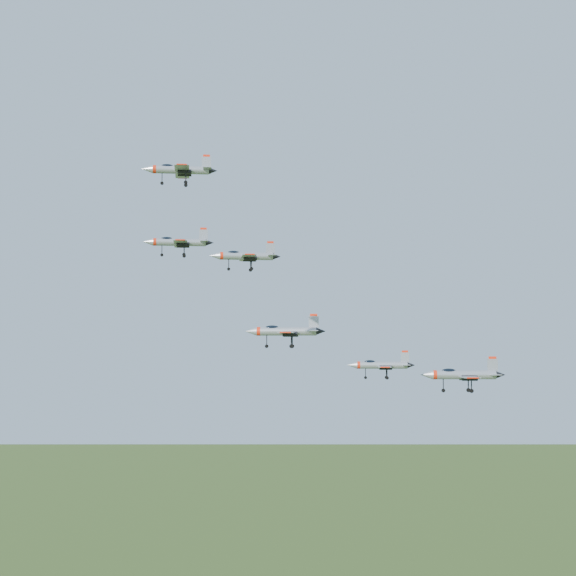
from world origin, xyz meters
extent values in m
cylinder|color=#989CA4|center=(-11.49, 14.81, 152.68)|extent=(10.12, 2.22, 1.45)
cone|color=#989CA4|center=(-17.49, 15.27, 152.68)|extent=(2.11, 1.60, 1.45)
cone|color=black|center=(-5.71, 14.36, 152.68)|extent=(1.65, 1.35, 1.23)
ellipsoid|color=black|center=(-13.93, 15.00, 153.23)|extent=(2.53, 1.23, 0.92)
cube|color=#989CA4|center=(-11.51, 11.68, 152.41)|extent=(2.94, 5.09, 0.16)
cube|color=#989CA4|center=(-11.02, 17.90, 152.41)|extent=(2.94, 5.09, 0.16)
cube|color=#989CA4|center=(-6.93, 14.45, 154.19)|extent=(1.68, 0.26, 2.34)
cube|color=red|center=(-6.93, 14.45, 155.42)|extent=(1.23, 0.25, 0.39)
cylinder|color=#989CA4|center=(-12.43, 1.00, 137.75)|extent=(8.48, 1.87, 1.22)
cone|color=#989CA4|center=(-17.46, 1.40, 137.75)|extent=(1.77, 1.34, 1.22)
cone|color=black|center=(-7.58, 0.62, 137.75)|extent=(1.39, 1.13, 1.03)
ellipsoid|color=black|center=(-14.48, 1.16, 138.21)|extent=(2.12, 1.03, 0.77)
cube|color=#989CA4|center=(-12.45, -1.63, 137.52)|extent=(2.47, 4.27, 0.13)
cube|color=#989CA4|center=(-12.04, 3.59, 137.52)|extent=(2.47, 4.27, 0.13)
cube|color=#989CA4|center=(-8.61, 0.70, 139.01)|extent=(1.41, 0.22, 1.96)
cube|color=red|center=(-8.61, 0.70, 140.04)|extent=(1.04, 0.21, 0.33)
cylinder|color=#989CA4|center=(-3.64, -13.70, 134.04)|extent=(7.75, 1.65, 1.11)
cone|color=#989CA4|center=(-8.24, -13.38, 134.04)|extent=(1.61, 1.22, 1.11)
cone|color=black|center=(0.79, -14.02, 134.04)|extent=(1.26, 1.03, 0.94)
ellipsoid|color=black|center=(-5.52, -13.57, 134.46)|extent=(1.93, 0.93, 0.70)
cube|color=#989CA4|center=(-3.64, -16.10, 133.83)|extent=(2.23, 3.89, 0.12)
cube|color=#989CA4|center=(-3.30, -11.33, 133.83)|extent=(2.23, 3.89, 0.12)
cube|color=#989CA4|center=(-0.15, -13.95, 135.19)|extent=(1.29, 0.19, 1.79)
cube|color=red|center=(-0.15, -13.95, 136.13)|extent=(0.95, 0.19, 0.30)
cylinder|color=#989CA4|center=(5.59, 3.03, 123.49)|extent=(10.01, 4.02, 1.44)
cone|color=#989CA4|center=(-0.18, 4.61, 123.49)|extent=(2.31, 1.92, 1.44)
cone|color=black|center=(11.16, 1.51, 123.49)|extent=(1.82, 1.59, 1.23)
ellipsoid|color=black|center=(3.24, 3.68, 124.04)|extent=(2.63, 1.64, 0.92)
cube|color=#989CA4|center=(4.99, -0.02, 123.22)|extent=(3.75, 5.38, 0.16)
cube|color=#989CA4|center=(6.63, 5.97, 123.22)|extent=(3.75, 5.38, 0.16)
cube|color=#989CA4|center=(9.98, 1.84, 124.99)|extent=(1.64, 0.57, 2.33)
cube|color=red|center=(9.98, 1.84, 126.21)|extent=(1.22, 0.47, 0.39)
cylinder|color=#989CA4|center=(18.83, -7.49, 118.04)|extent=(7.88, 3.09, 1.13)
cone|color=#989CA4|center=(14.27, -6.30, 118.04)|extent=(1.81, 1.49, 1.13)
cone|color=black|center=(23.21, -8.64, 118.04)|extent=(1.42, 1.24, 0.96)
ellipsoid|color=black|center=(16.97, -7.00, 118.46)|extent=(2.06, 1.27, 0.72)
cube|color=#989CA4|center=(18.38, -9.90, 117.82)|extent=(2.91, 4.22, 0.12)
cube|color=#989CA4|center=(19.62, -5.17, 117.82)|extent=(2.91, 4.22, 0.12)
cube|color=#989CA4|center=(22.29, -8.40, 119.21)|extent=(1.29, 0.43, 1.83)
cube|color=red|center=(22.29, -8.40, 120.17)|extent=(0.96, 0.36, 0.31)
cylinder|color=#989CA4|center=(32.78, -6.88, 116.41)|extent=(10.16, 3.59, 1.46)
cone|color=#989CA4|center=(26.88, -5.58, 116.41)|extent=(2.28, 1.85, 1.46)
cone|color=black|center=(38.47, -8.13, 116.41)|extent=(1.80, 1.55, 1.24)
ellipsoid|color=black|center=(30.38, -6.35, 116.96)|extent=(2.63, 1.55, 0.92)
cube|color=#989CA4|center=(32.33, -9.99, 116.13)|extent=(3.57, 5.37, 0.16)
cube|color=#989CA4|center=(33.67, -3.86, 116.13)|extent=(3.57, 5.37, 0.16)
cube|color=#989CA4|center=(37.27, -7.86, 117.92)|extent=(1.67, 0.49, 2.35)
cube|color=red|center=(37.27, -7.86, 119.16)|extent=(1.24, 0.42, 0.39)
camera|label=1|loc=(-20.20, -128.35, 120.81)|focal=50.00mm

